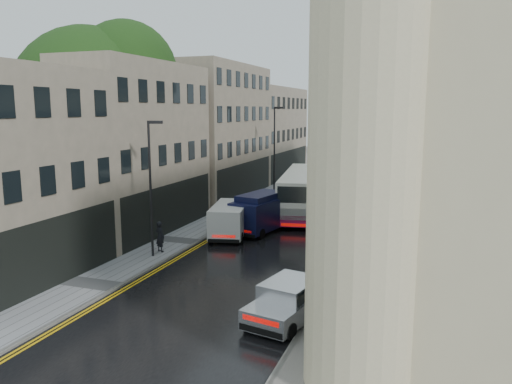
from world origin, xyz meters
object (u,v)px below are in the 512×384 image
Objects in this scene: navy_van at (235,215)px; lamp_post_near at (151,190)px; cream_bus at (282,200)px; silver_hatchback at (249,308)px; pedestrian at (160,237)px; tree_far at (186,130)px; lamp_post_far at (274,152)px; white_van at (210,226)px; white_lorry at (348,174)px; tree_near at (90,127)px.

lamp_post_near is (-2.43, -6.22, 2.43)m from navy_van.
cream_bus is 17.82m from silver_hatchback.
silver_hatchback is at bearing 160.25° from pedestrian.
tree_far is 2.92× the size of silver_hatchback.
silver_hatchback is 11.17m from pedestrian.
lamp_post_near is 20.75m from lamp_post_far.
white_van is at bearing -120.32° from cream_bus.
silver_hatchback is 2.43× the size of pedestrian.
cream_bus is 11.04m from lamp_post_far.
white_lorry is at bearing -86.12° from pedestrian.
pedestrian reaches higher than silver_hatchback.
tree_far is 7.09× the size of pedestrian.
navy_van is at bearing -121.80° from cream_bus.
pedestrian is at bearing -132.84° from white_van.
tree_far is at bearing -149.13° from lamp_post_far.
pedestrian is at bearing -123.33° from cream_bus.
tree_near is 8.79m from lamp_post_near.
lamp_post_far reaches higher than pedestrian.
cream_bus is at bearing -31.24° from tree_far.
pedestrian is at bearing -86.32° from lamp_post_far.
lamp_post_near reaches higher than white_lorry.
lamp_post_near is (-8.15, 6.70, 2.99)m from silver_hatchback.
white_van is 5.06m from lamp_post_near.
tree_near is 1.70× the size of lamp_post_far.
white_van is at bearing -96.78° from pedestrian.
tree_near is at bearing 156.14° from silver_hatchback.
tree_near is 2.62× the size of navy_van.
tree_near reaches higher than pedestrian.
navy_van is 7.11m from lamp_post_near.
white_lorry is (13.89, 4.40, -3.91)m from tree_far.
tree_near is 3.26× the size of silver_hatchback.
cream_bus is at bearing -93.04° from white_lorry.
tree_far is 18.45m from pedestrian.
white_lorry is 22.90m from lamp_post_near.
lamp_post_near is at bearing 115.54° from pedestrian.
tree_near is at bearing 164.58° from white_van.
tree_far is 1.52× the size of lamp_post_far.
lamp_post_far is at bearing 117.63° from silver_hatchback.
white_van is 0.64× the size of lamp_post_near.
lamp_post_far is (-1.91, 14.52, 2.84)m from navy_van.
lamp_post_near reaches higher than pedestrian.
lamp_post_far is at bearing 109.29° from navy_van.
tree_near is 19.69m from silver_hatchback.
lamp_post_far is at bearing -159.96° from white_lorry.
navy_van is (-1.80, -4.44, -0.30)m from cream_bus.
pedestrian is 0.21× the size of lamp_post_far.
navy_van reaches higher than silver_hatchback.
tree_near is at bearing -109.26° from lamp_post_far.
cream_bus is at bearing -64.51° from lamp_post_far.
white_van reaches higher than silver_hatchback.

